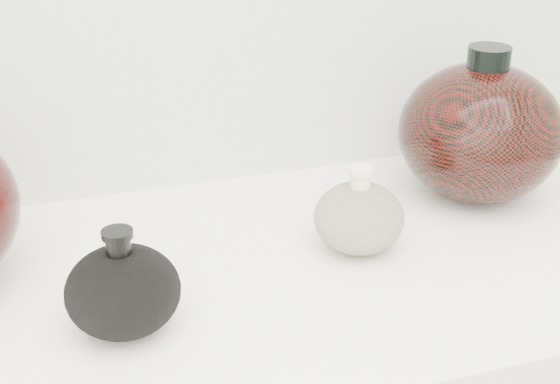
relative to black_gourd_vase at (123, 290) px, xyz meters
name	(u,v)px	position (x,y,z in m)	size (l,w,h in m)	color
black_gourd_vase	(123,290)	(0.00, 0.00, 0.00)	(0.12, 0.12, 0.11)	black
cream_gourd_vase	(359,217)	(0.29, 0.08, 0.00)	(0.14, 0.14, 0.11)	beige
right_round_pot	(480,132)	(0.50, 0.17, 0.05)	(0.26, 0.26, 0.21)	black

